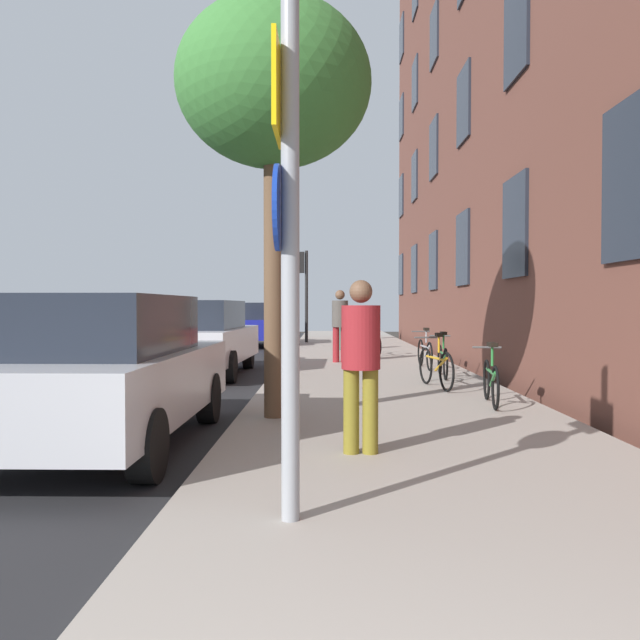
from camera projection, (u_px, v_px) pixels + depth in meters
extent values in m
plane|color=#332D28|center=(226.00, 366.00, 15.67)|extent=(41.80, 41.80, 0.00)
cube|color=#232326|center=(143.00, 366.00, 15.69)|extent=(7.00, 38.00, 0.01)
cube|color=#9E9389|center=(365.00, 364.00, 15.63)|extent=(4.20, 38.00, 0.12)
cube|color=#1E232D|center=(632.00, 178.00, 6.71)|extent=(0.06, 1.32, 1.77)
cube|color=#1E232D|center=(515.00, 227.00, 10.88)|extent=(0.06, 1.32, 1.77)
cube|color=#1E232D|center=(463.00, 249.00, 15.05)|extent=(0.06, 1.32, 1.77)
cube|color=#1E232D|center=(433.00, 261.00, 19.21)|extent=(0.06, 1.32, 1.77)
cube|color=#1E232D|center=(414.00, 269.00, 23.38)|extent=(0.06, 1.32, 1.77)
cube|color=#1E232D|center=(401.00, 275.00, 27.54)|extent=(0.06, 1.32, 1.77)
cube|color=#1E232D|center=(516.00, 28.00, 10.80)|extent=(0.06, 1.32, 1.77)
cube|color=#1E232D|center=(463.00, 105.00, 14.97)|extent=(0.06, 1.32, 1.77)
cube|color=#1E232D|center=(434.00, 149.00, 19.13)|extent=(0.06, 1.32, 1.77)
cube|color=#1E232D|center=(414.00, 177.00, 23.30)|extent=(0.06, 1.32, 1.77)
cube|color=#1E232D|center=(401.00, 196.00, 27.46)|extent=(0.06, 1.32, 1.77)
cube|color=#1E232D|center=(434.00, 35.00, 19.05)|extent=(0.06, 1.32, 1.77)
cube|color=#1E232D|center=(415.00, 84.00, 23.22)|extent=(0.06, 1.32, 1.77)
cube|color=#1E232D|center=(401.00, 118.00, 27.38)|extent=(0.06, 1.32, 1.77)
cube|color=#1E232D|center=(402.00, 38.00, 27.30)|extent=(0.06, 1.32, 1.77)
cylinder|color=gray|center=(290.00, 258.00, 4.04)|extent=(0.12, 0.12, 3.43)
cube|color=yellow|center=(278.00, 91.00, 4.02)|extent=(0.03, 0.60, 0.60)
cylinder|color=#14339E|center=(278.00, 208.00, 4.03)|extent=(0.03, 0.56, 0.56)
cylinder|color=black|center=(306.00, 297.00, 23.83)|extent=(0.12, 0.12, 3.50)
cube|color=black|center=(302.00, 262.00, 23.80)|extent=(0.20, 0.24, 0.80)
sphere|color=#4B0707|center=(299.00, 256.00, 23.80)|extent=(0.16, 0.16, 0.16)
sphere|color=#523707|center=(299.00, 262.00, 23.81)|extent=(0.16, 0.16, 0.16)
sphere|color=green|center=(299.00, 269.00, 23.81)|extent=(0.16, 0.16, 0.16)
cylinder|color=brown|center=(274.00, 280.00, 7.81)|extent=(0.26, 0.26, 3.44)
ellipsoid|color=#387533|center=(274.00, 84.00, 7.75)|extent=(2.43, 2.43, 2.07)
torus|color=black|center=(487.00, 379.00, 9.29)|extent=(0.12, 0.60, 0.60)
torus|color=black|center=(495.00, 388.00, 8.34)|extent=(0.12, 0.60, 0.60)
cylinder|color=#267233|center=(491.00, 372.00, 8.81)|extent=(0.15, 0.81, 0.04)
cylinder|color=#267233|center=(493.00, 379.00, 8.58)|extent=(0.11, 0.50, 0.27)
cylinder|color=#267233|center=(492.00, 356.00, 8.66)|extent=(0.04, 0.04, 0.28)
cube|color=black|center=(492.00, 345.00, 8.66)|extent=(0.10, 0.24, 0.06)
cylinder|color=#4C4C4C|center=(487.00, 347.00, 9.28)|extent=(0.42, 0.09, 0.03)
torus|color=black|center=(426.00, 366.00, 11.15)|extent=(0.15, 0.65, 0.65)
torus|color=black|center=(447.00, 372.00, 10.13)|extent=(0.15, 0.65, 0.65)
cylinder|color=#C68C19|center=(436.00, 358.00, 10.64)|extent=(0.19, 0.88, 0.04)
cylinder|color=#C68C19|center=(441.00, 364.00, 10.38)|extent=(0.13, 0.53, 0.29)
cylinder|color=#C68C19|center=(439.00, 344.00, 10.48)|extent=(0.04, 0.04, 0.28)
cube|color=black|center=(439.00, 335.00, 10.47)|extent=(0.10, 0.24, 0.06)
cylinder|color=#4C4C4C|center=(426.00, 337.00, 11.14)|extent=(0.42, 0.10, 0.03)
torus|color=black|center=(440.00, 359.00, 12.71)|extent=(0.09, 0.61, 0.61)
torus|color=black|center=(445.00, 364.00, 11.70)|extent=(0.09, 0.61, 0.61)
cylinder|color=#267233|center=(443.00, 353.00, 12.20)|extent=(0.11, 0.87, 0.04)
cylinder|color=#267233|center=(444.00, 358.00, 11.95)|extent=(0.08, 0.53, 0.28)
cylinder|color=#267233|center=(443.00, 342.00, 12.04)|extent=(0.04, 0.04, 0.28)
cube|color=black|center=(444.00, 333.00, 12.04)|extent=(0.10, 0.24, 0.06)
cylinder|color=#4C4C4C|center=(440.00, 336.00, 12.70)|extent=(0.42, 0.06, 0.03)
torus|color=black|center=(421.00, 353.00, 14.48)|extent=(0.06, 0.62, 0.62)
torus|color=black|center=(429.00, 356.00, 13.39)|extent=(0.06, 0.62, 0.62)
cylinder|color=#99999E|center=(425.00, 347.00, 13.93)|extent=(0.07, 0.92, 0.04)
cylinder|color=#99999E|center=(427.00, 351.00, 13.66)|extent=(0.06, 0.56, 0.30)
cylinder|color=#99999E|center=(426.00, 336.00, 13.76)|extent=(0.04, 0.04, 0.28)
cube|color=black|center=(426.00, 329.00, 13.76)|extent=(0.10, 0.24, 0.06)
cylinder|color=#4C4C4C|center=(421.00, 331.00, 14.47)|extent=(0.42, 0.04, 0.03)
torus|color=black|center=(368.00, 344.00, 17.97)|extent=(0.16, 0.60, 0.61)
torus|color=black|center=(378.00, 346.00, 16.91)|extent=(0.16, 0.60, 0.61)
cylinder|color=#C68C19|center=(373.00, 339.00, 17.44)|extent=(0.22, 0.90, 0.04)
cylinder|color=#C68C19|center=(375.00, 342.00, 17.17)|extent=(0.15, 0.55, 0.30)
cylinder|color=#C68C19|center=(374.00, 331.00, 17.27)|extent=(0.04, 0.04, 0.28)
cube|color=black|center=(374.00, 325.00, 17.27)|extent=(0.10, 0.24, 0.06)
cylinder|color=#4C4C4C|center=(368.00, 327.00, 17.95)|extent=(0.42, 0.11, 0.03)
cylinder|color=olive|center=(351.00, 411.00, 5.90)|extent=(0.15, 0.15, 0.80)
cylinder|color=olive|center=(370.00, 411.00, 5.90)|extent=(0.15, 0.15, 0.80)
cylinder|color=maroon|center=(361.00, 337.00, 5.89)|extent=(0.44, 0.44, 0.60)
sphere|color=brown|center=(361.00, 292.00, 5.88)|extent=(0.22, 0.22, 0.22)
cylinder|color=maroon|center=(336.00, 345.00, 15.46)|extent=(0.16, 0.16, 0.87)
cylinder|color=maroon|center=(344.00, 345.00, 15.46)|extent=(0.16, 0.16, 0.87)
cylinder|color=#4C4742|center=(340.00, 314.00, 15.44)|extent=(0.45, 0.45, 0.66)
sphere|color=brown|center=(340.00, 295.00, 15.43)|extent=(0.24, 0.24, 0.24)
cylinder|color=#33594C|center=(341.00, 338.00, 19.60)|extent=(0.14, 0.14, 0.76)
cylinder|color=#33594C|center=(347.00, 338.00, 19.60)|extent=(0.14, 0.14, 0.76)
cylinder|color=maroon|center=(344.00, 317.00, 19.59)|extent=(0.43, 0.43, 0.57)
sphere|color=brown|center=(344.00, 304.00, 19.58)|extent=(0.21, 0.21, 0.21)
cube|color=#B7B7BC|center=(109.00, 384.00, 6.67)|extent=(1.81, 4.30, 0.70)
cube|color=#1E232D|center=(101.00, 324.00, 6.44)|extent=(1.51, 2.41, 0.60)
cylinder|color=black|center=(84.00, 398.00, 8.06)|extent=(0.22, 0.64, 0.64)
cylinder|color=black|center=(209.00, 398.00, 8.04)|extent=(0.22, 0.64, 0.64)
cylinder|color=black|center=(147.00, 446.00, 5.30)|extent=(0.22, 0.64, 0.64)
cube|color=silver|center=(203.00, 344.00, 13.58)|extent=(1.93, 4.54, 0.70)
cube|color=#1E232D|center=(201.00, 315.00, 13.34)|extent=(1.58, 2.56, 0.60)
cylinder|color=black|center=(181.00, 355.00, 15.03)|extent=(0.22, 0.64, 0.64)
cylinder|color=black|center=(248.00, 355.00, 15.01)|extent=(0.22, 0.64, 0.64)
cylinder|color=black|center=(147.00, 367.00, 12.16)|extent=(0.22, 0.64, 0.64)
cylinder|color=black|center=(230.00, 367.00, 12.15)|extent=(0.22, 0.64, 0.64)
cube|color=navy|center=(259.00, 328.00, 23.07)|extent=(1.84, 3.93, 0.70)
cube|color=#1E232D|center=(258.00, 311.00, 22.86)|extent=(1.53, 2.20, 0.60)
cylinder|color=black|center=(241.00, 336.00, 24.33)|extent=(0.22, 0.64, 0.64)
cylinder|color=black|center=(283.00, 336.00, 24.32)|extent=(0.22, 0.64, 0.64)
cylinder|color=black|center=(232.00, 340.00, 21.83)|extent=(0.22, 0.64, 0.64)
cylinder|color=black|center=(278.00, 340.00, 21.82)|extent=(0.22, 0.64, 0.64)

